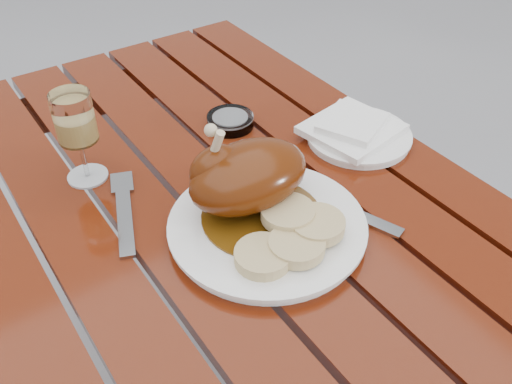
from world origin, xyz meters
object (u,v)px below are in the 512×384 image
table (222,329)px  side_plate (358,136)px  ashtray (230,121)px  dinner_plate (267,227)px  wine_glass (79,138)px

table → side_plate: side_plate is taller
table → ashtray: bearing=49.9°
dinner_plate → wine_glass: (-0.18, 0.29, 0.07)m
dinner_plate → ashtray: bearing=68.3°
dinner_plate → wine_glass: size_ratio=1.87×
wine_glass → side_plate: 0.51m
ashtray → wine_glass: bearing=179.6°
wine_glass → ashtray: 0.30m
dinner_plate → wine_glass: wine_glass is taller
wine_glass → ashtray: wine_glass is taller
table → ashtray: 0.44m
ashtray → table: bearing=-130.1°
table → side_plate: (0.31, -0.02, 0.38)m
side_plate → ashtray: 0.25m
table → dinner_plate: size_ratio=3.90×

